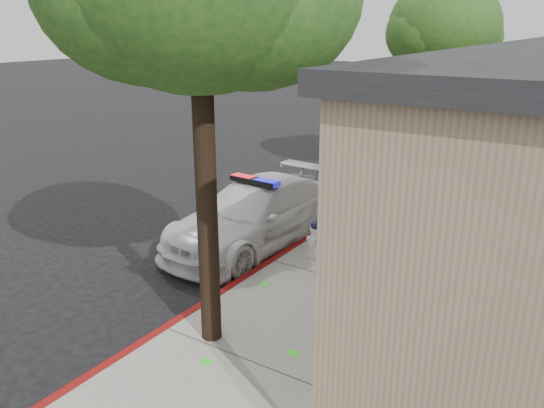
% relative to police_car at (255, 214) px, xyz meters
% --- Properties ---
extents(ground, '(120.00, 120.00, 0.00)m').
position_rel_police_car_xyz_m(ground, '(0.90, -3.84, -0.70)').
color(ground, black).
rests_on(ground, ground).
extents(sidewalk, '(3.20, 60.00, 0.15)m').
position_rel_police_car_xyz_m(sidewalk, '(2.50, -0.84, -0.62)').
color(sidewalk, gray).
rests_on(sidewalk, ground).
extents(red_curb, '(0.14, 60.00, 0.16)m').
position_rel_police_car_xyz_m(red_curb, '(0.96, -0.84, -0.62)').
color(red_curb, maroon).
rests_on(red_curb, ground).
extents(police_car, '(2.25, 4.89, 1.51)m').
position_rel_police_car_xyz_m(police_car, '(0.00, 0.00, 0.00)').
color(police_car, silver).
rests_on(police_car, ground).
extents(fire_hydrant, '(0.45, 0.39, 0.79)m').
position_rel_police_car_xyz_m(fire_hydrant, '(1.62, -0.17, -0.15)').
color(fire_hydrant, white).
rests_on(fire_hydrant, sidewalk).
extents(street_tree_mid, '(2.96, 3.07, 5.64)m').
position_rel_police_car_xyz_m(street_tree_mid, '(1.87, 6.23, 3.71)').
color(street_tree_mid, black).
rests_on(street_tree_mid, sidewalk).
extents(street_tree_far, '(2.74, 2.79, 5.10)m').
position_rel_police_car_xyz_m(street_tree_far, '(1.64, 7.54, 3.29)').
color(street_tree_far, black).
rests_on(street_tree_far, sidewalk).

